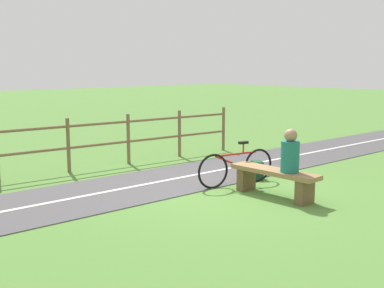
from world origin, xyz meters
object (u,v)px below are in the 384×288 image
at_px(person_seated, 290,153).
at_px(bicycle, 236,167).
at_px(bench, 274,178).
at_px(backpack, 257,170).

distance_m(person_seated, bicycle, 1.43).
xyz_separation_m(person_seated, bicycle, (1.34, -0.12, -0.47)).
relative_size(bench, backpack, 4.79).
bearing_deg(backpack, bench, 142.06).
distance_m(bicycle, backpack, 0.79).
relative_size(bicycle, backpack, 4.82).
bearing_deg(bicycle, bench, 94.57).
relative_size(person_seated, backpack, 2.10).
bearing_deg(bicycle, person_seated, 96.33).
bearing_deg(bench, bicycle, -7.32).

